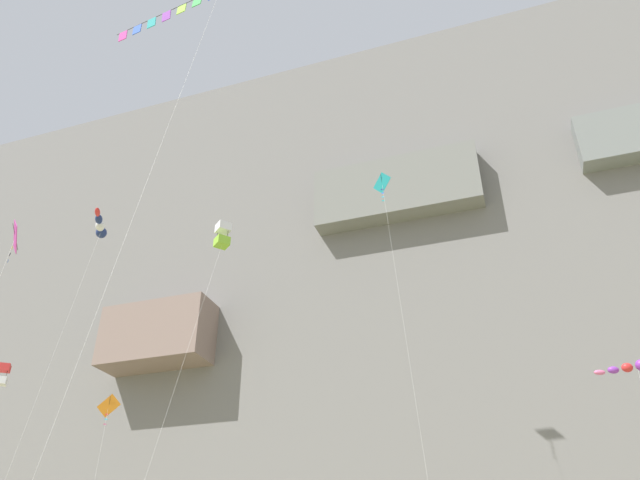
{
  "coord_description": "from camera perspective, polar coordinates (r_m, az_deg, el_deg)",
  "views": [
    {
      "loc": [
        8.66,
        -4.12,
        2.37
      ],
      "look_at": [
        -0.61,
        23.28,
        19.82
      ],
      "focal_mm": 34.34,
      "sensor_mm": 36.0,
      "label": 1
    }
  ],
  "objects": [
    {
      "name": "kite_diamond_upper_right",
      "position": [
        46.8,
        6.07,
        3.56
      ],
      "size": [
        3.19,
        1.42,
        31.53
      ],
      "color": "teal",
      "rests_on": "ground"
    },
    {
      "name": "kite_diamond_far_right",
      "position": [
        52.02,
        -19.19,
        -14.92
      ],
      "size": [
        3.6,
        4.05,
        16.85
      ],
      "color": "orange",
      "rests_on": "ground"
    },
    {
      "name": "kite_windsock_mid_left",
      "position": [
        44.88,
        26.81,
        -10.59
      ],
      "size": [
        3.32,
        2.03,
        16.16
      ],
      "color": "purple",
      "rests_on": "ground"
    },
    {
      "name": "kite_windsock_far_left",
      "position": [
        37.97,
        -19.84,
        1.09
      ],
      "size": [
        2.88,
        3.34,
        21.94
      ],
      "color": "navy",
      "rests_on": "ground"
    },
    {
      "name": "kite_box_mid_right",
      "position": [
        43.76,
        -9.09,
        0.41
      ],
      "size": [
        3.07,
        5.21,
        25.93
      ],
      "color": "white",
      "rests_on": "ground"
    },
    {
      "name": "kite_diamond_low_center",
      "position": [
        33.02,
        -26.89,
        -0.78
      ],
      "size": [
        1.49,
        2.84,
        18.79
      ],
      "color": "#CC3399",
      "rests_on": "ground"
    },
    {
      "name": "kite_banner_upper_left",
      "position": [
        35.45,
        -14.26,
        18.98
      ],
      "size": [
        7.03,
        5.54,
        30.2
      ],
      "color": "black",
      "rests_on": "ground"
    },
    {
      "name": "cliff_face",
      "position": [
        66.7,
        9.6,
        -6.28
      ],
      "size": [
        180.0,
        24.17,
        59.76
      ],
      "color": "slate",
      "rests_on": "ground"
    },
    {
      "name": "kite_box_front_field",
      "position": [
        43.92,
        -27.52,
        -11.13
      ],
      "size": [
        3.46,
        5.12,
        15.58
      ],
      "color": "red",
      "rests_on": "ground"
    }
  ]
}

